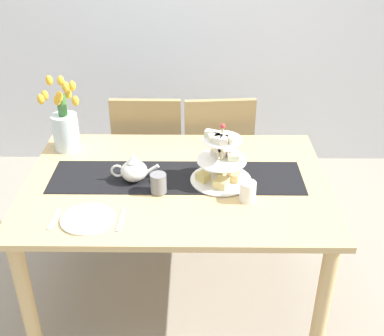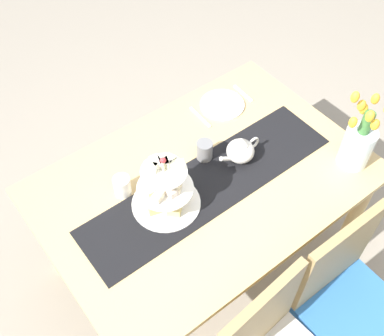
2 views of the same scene
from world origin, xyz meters
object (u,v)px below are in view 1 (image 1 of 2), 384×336
chair_right (217,152)px  fork_left (54,219)px  knife_left (121,219)px  teapot (134,170)px  dinner_plate_left (87,219)px  chair_left (150,152)px  mug_grey (158,183)px  tulip_vase (65,125)px  mug_white_text (248,191)px  tiered_cake_stand (222,163)px  dining_table (177,198)px

chair_right → fork_left: size_ratio=6.07×
knife_left → teapot: bearing=86.1°
teapot → dinner_plate_left: (-0.17, -0.33, -0.05)m
chair_left → mug_grey: bearing=-81.5°
dinner_plate_left → knife_left: (0.14, 0.00, -0.00)m
chair_right → dinner_plate_left: bearing=-119.6°
chair_left → tulip_vase: bearing=-135.1°
mug_grey → mug_white_text: bearing=-8.3°
chair_right → mug_white_text: (0.10, -0.90, 0.28)m
tiered_cake_stand → fork_left: 0.81m
dining_table → teapot: teapot is taller
dining_table → chair_right: bearing=72.8°
chair_left → tiered_cake_stand: tiered_cake_stand is taller
dining_table → tulip_vase: 0.74m
chair_left → mug_grey: 0.90m
chair_left → mug_white_text: chair_left is taller
chair_right → tulip_vase: tulip_vase is taller
fork_left → knife_left: 0.29m
dining_table → fork_left: (-0.52, -0.33, 0.11)m
chair_right → tiered_cake_stand: tiered_cake_stand is taller
chair_right → chair_left: bearing=-180.0°
tiered_cake_stand → mug_grey: tiered_cake_stand is taller
knife_left → dining_table: bearing=54.9°
chair_right → teapot: chair_right is taller
tiered_cake_stand → mug_white_text: bearing=-55.2°
chair_right → tulip_vase: size_ratio=2.22×
tiered_cake_stand → teapot: (-0.42, 0.00, -0.04)m
tulip_vase → mug_grey: size_ratio=4.32×
teapot → dining_table: bearing=0.0°
dinner_plate_left → mug_white_text: size_ratio=2.42×
teapot → tulip_vase: (-0.40, 0.33, 0.08)m
tiered_cake_stand → knife_left: size_ratio=1.79×
chair_left → teapot: size_ratio=3.82×
tiered_cake_stand → teapot: size_ratio=1.28×
tiered_cake_stand → dining_table: bearing=179.1°
dinner_plate_left → tiered_cake_stand: bearing=28.7°
knife_left → mug_white_text: (0.56, 0.16, 0.04)m
chair_right → knife_left: 1.18m
dining_table → chair_left: (-0.21, 0.73, -0.13)m
tulip_vase → dinner_plate_left: (0.23, -0.66, -0.14)m
chair_right → knife_left: chair_right is taller
teapot → mug_white_text: bearing=-17.3°
dining_table → tulip_vase: bearing=151.5°
chair_right → teapot: size_ratio=3.82×
tulip_vase → fork_left: 0.68m
tiered_cake_stand → fork_left: bearing=-156.3°
tiered_cake_stand → teapot: tiered_cake_stand is taller
chair_right → teapot: 0.90m
fork_left → mug_grey: bearing=26.6°
dinner_plate_left → mug_white_text: bearing=12.8°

